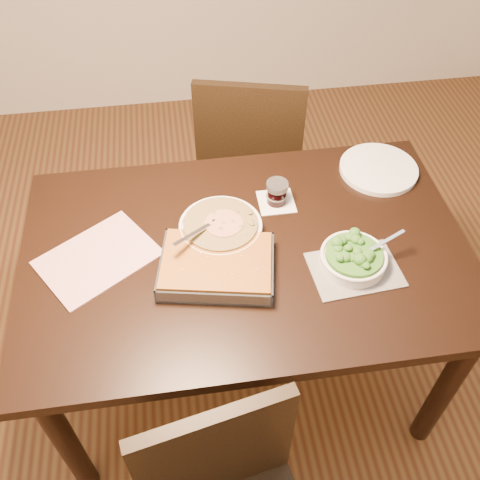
# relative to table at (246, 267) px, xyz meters

# --- Properties ---
(ground) EXTENTS (4.00, 4.00, 0.00)m
(ground) POSITION_rel_table_xyz_m (0.00, 0.00, -0.65)
(ground) COLOR #4A2615
(ground) RESTS_ON ground
(table) EXTENTS (1.40, 0.90, 0.75)m
(table) POSITION_rel_table_xyz_m (0.00, 0.00, 0.00)
(table) COLOR black
(table) RESTS_ON ground
(magazine_a) EXTENTS (0.41, 0.39, 0.01)m
(magazine_a) POSITION_rel_table_xyz_m (-0.46, 0.02, 0.10)
(magazine_a) COLOR #A62F46
(magazine_a) RESTS_ON table
(magazine_b) EXTENTS (0.28, 0.21, 0.00)m
(magazine_b) POSITION_rel_table_xyz_m (0.31, -0.14, 0.10)
(magazine_b) COLOR #28272E
(magazine_b) RESTS_ON table
(coaster) EXTENTS (0.12, 0.12, 0.00)m
(coaster) POSITION_rel_table_xyz_m (0.13, 0.19, 0.10)
(coaster) COLOR white
(coaster) RESTS_ON table
(stew_bowl) EXTENTS (0.26, 0.26, 0.10)m
(stew_bowl) POSITION_rel_table_xyz_m (-0.07, 0.06, 0.13)
(stew_bowl) COLOR white
(stew_bowl) RESTS_ON table
(broccoli_bowl) EXTENTS (0.23, 0.20, 0.08)m
(broccoli_bowl) POSITION_rel_table_xyz_m (0.31, -0.11, 0.12)
(broccoli_bowl) COLOR white
(broccoli_bowl) RESTS_ON table
(baking_dish) EXTENTS (0.38, 0.31, 0.06)m
(baking_dish) POSITION_rel_table_xyz_m (-0.10, -0.08, 0.12)
(baking_dish) COLOR silver
(baking_dish) RESTS_ON table
(wine_tumbler) EXTENTS (0.07, 0.07, 0.08)m
(wine_tumbler) POSITION_rel_table_xyz_m (0.13, 0.19, 0.14)
(wine_tumbler) COLOR black
(wine_tumbler) RESTS_ON coaster
(dinner_plate) EXTENTS (0.28, 0.28, 0.02)m
(dinner_plate) POSITION_rel_table_xyz_m (0.53, 0.30, 0.10)
(dinner_plate) COLOR white
(dinner_plate) RESTS_ON table
(chair_far) EXTENTS (0.53, 0.53, 0.93)m
(chair_far) POSITION_rel_table_xyz_m (0.14, 0.75, -0.14)
(chair_far) COLOR black
(chair_far) RESTS_ON ground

